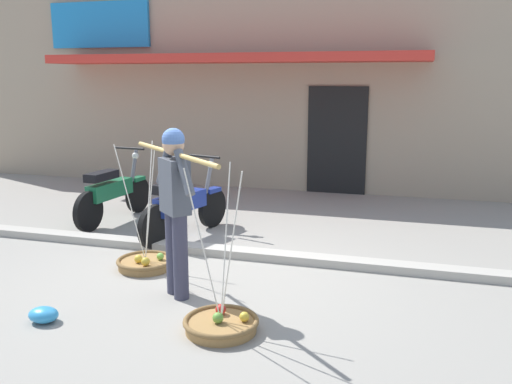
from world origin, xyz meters
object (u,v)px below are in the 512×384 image
fruit_basket_left_side (221,323)px  motorcycle_nearest_shop (113,193)px  motorcycle_second_in_row (184,206)px  fruit_vendor (175,201)px  plastic_litter_bag (43,315)px  fruit_basket_right_side (146,262)px

fruit_basket_left_side → motorcycle_nearest_shop: fruit_basket_left_side is taller
motorcycle_second_in_row → fruit_vendor: bearing=-68.2°
motorcycle_nearest_shop → plastic_litter_bag: motorcycle_nearest_shop is taller
motorcycle_nearest_shop → motorcycle_second_in_row: 1.46m
fruit_vendor → motorcycle_second_in_row: fruit_vendor is taller
fruit_vendor → motorcycle_nearest_shop: 3.24m
fruit_basket_right_side → motorcycle_nearest_shop: 2.30m
plastic_litter_bag → fruit_basket_right_side: bearing=82.0°
fruit_basket_right_side → motorcycle_nearest_shop: bearing=129.5°
plastic_litter_bag → fruit_basket_left_side: bearing=10.0°
motorcycle_second_in_row → plastic_litter_bag: 2.84m
fruit_vendor → fruit_basket_left_side: (0.69, -0.63, -0.91)m
fruit_basket_left_side → motorcycle_nearest_shop: bearing=133.2°
fruit_basket_left_side → fruit_basket_right_side: same height
fruit_vendor → motorcycle_nearest_shop: size_ratio=0.93×
fruit_basket_left_side → motorcycle_second_in_row: fruit_basket_left_side is taller
fruit_basket_right_side → motorcycle_nearest_shop: (-1.44, 1.75, 0.38)m
fruit_vendor → fruit_basket_right_side: (-0.69, 0.63, -0.91)m
motorcycle_nearest_shop → motorcycle_second_in_row: size_ratio=1.02×
motorcycle_nearest_shop → fruit_vendor: bearing=-48.1°
fruit_basket_left_side → plastic_litter_bag: 1.63m
motorcycle_nearest_shop → motorcycle_second_in_row: same height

